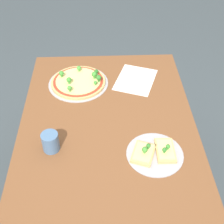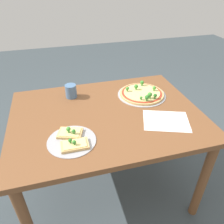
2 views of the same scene
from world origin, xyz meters
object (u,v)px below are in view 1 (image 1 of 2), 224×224
object	(u,v)px
drinking_cup	(50,142)
pizza_tray_whole	(79,82)
pizza_tray_slice	(154,152)
dining_table	(108,131)

from	to	relation	value
drinking_cup	pizza_tray_whole	bearing A→B (deg)	-12.17
pizza_tray_whole	pizza_tray_slice	size ratio (longest dim) A/B	1.32
pizza_tray_whole	pizza_tray_slice	distance (m)	0.69
pizza_tray_whole	drinking_cup	distance (m)	0.53
dining_table	pizza_tray_slice	xyz separation A→B (m)	(-0.25, -0.22, 0.10)
dining_table	pizza_tray_whole	distance (m)	0.37
dining_table	drinking_cup	world-z (taller)	drinking_cup
dining_table	drinking_cup	xyz separation A→B (m)	(-0.20, 0.28, 0.14)
dining_table	drinking_cup	size ratio (longest dim) A/B	12.70
pizza_tray_whole	dining_table	bearing A→B (deg)	-152.42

